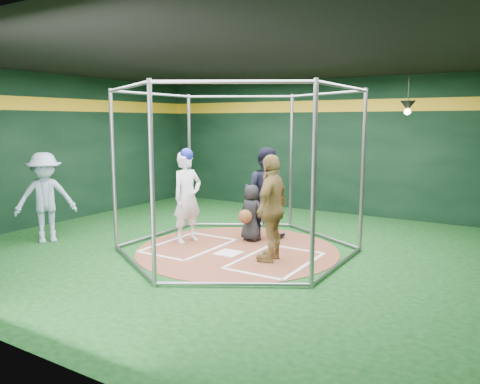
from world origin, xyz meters
The scene contains 12 objects.
room_shell centered at (0.00, 0.01, 1.75)m, with size 10.10×9.10×3.53m.
clay_disc centered at (0.00, 0.00, 0.01)m, with size 3.80×3.80×0.01m, color brown.
home_plate centered at (0.00, -0.30, 0.02)m, with size 0.43×0.43×0.01m, color white.
batter_box_left centered at (-0.95, -0.25, 0.02)m, with size 1.17×1.77×0.01m.
batter_box_right centered at (0.95, -0.25, 0.02)m, with size 1.17×1.77×0.01m.
batting_cage centered at (0.00, 0.00, 1.50)m, with size 4.05×4.67×3.00m.
pendant_lamp_near centered at (2.20, 3.60, 2.74)m, with size 0.34×0.34×0.90m.
batter_figure centered at (-1.17, 0.00, 0.94)m, with size 0.58×0.75×1.88m.
visitor_leopard centered at (0.86, -0.25, 0.94)m, with size 1.08×0.45×1.85m, color tan.
catcher_figure centered at (-0.12, 0.71, 0.58)m, with size 0.61×0.61×1.14m.
umpire centered at (-0.06, 1.19, 0.95)m, with size 0.91×0.71×1.87m, color black.
bystander_blue centered at (-3.60, -1.47, 0.90)m, with size 1.17×0.67×1.80m, color #8BA2B8.
Camera 1 is at (4.53, -7.27, 2.42)m, focal length 35.00 mm.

